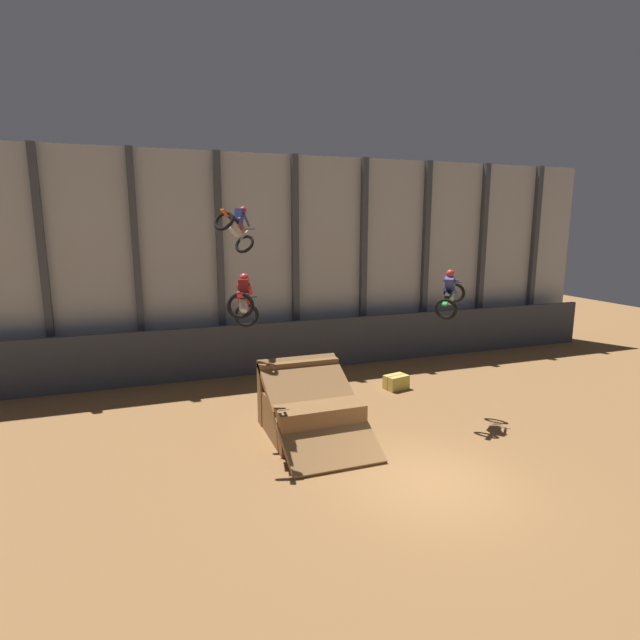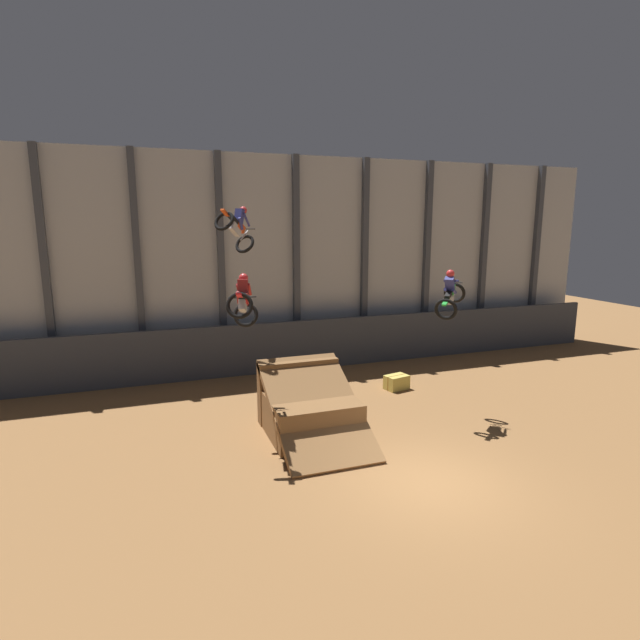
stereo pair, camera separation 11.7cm
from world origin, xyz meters
name	(u,v)px [view 1 (the left image)]	position (x,y,z in m)	size (l,w,h in m)	color
ground_plane	(432,482)	(0.00, 0.00, 0.00)	(60.00, 60.00, 0.00)	olive
arena_back_wall	(294,263)	(0.00, 11.83, 4.72)	(32.00, 0.40, 9.44)	#ADB2B7
lower_barrier	(303,345)	(0.00, 10.68, 1.12)	(31.36, 0.20, 2.23)	#383D47
dirt_ramp	(309,408)	(-1.94, 4.07, 0.76)	(2.68, 4.16, 2.22)	brown
rider_bike_left_air	(244,302)	(-3.97, 3.68, 4.30)	(1.21, 1.81, 1.65)	black
rider_bike_center_air	(236,227)	(-3.46, 7.19, 6.35)	(1.69, 1.69, 1.67)	black
rider_bike_right_air	(450,294)	(2.87, 3.76, 4.19)	(1.68, 1.68, 1.62)	black
hay_bale_trackside	(396,382)	(2.64, 6.79, 0.28)	(1.01, 0.79, 0.57)	#CCB751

